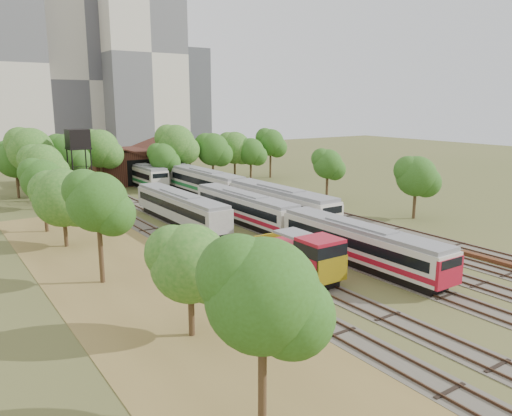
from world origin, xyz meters
TOP-DOWN VIEW (x-y plane):
  - ground at (0.00, 0.00)m, footprint 240.00×240.00m
  - dry_grass_patch at (-18.00, 8.00)m, footprint 14.00×60.00m
  - tracks at (-0.67, 25.00)m, footprint 24.60×80.00m
  - railcar_red_set at (-2.00, 12.95)m, footprint 2.77×34.57m
  - railcar_green_set at (2.00, 37.94)m, footprint 3.09×52.08m
  - railcar_rear at (-2.00, 52.72)m, footprint 2.90×16.08m
  - shunter_locomotive at (-8.00, 4.11)m, footprint 2.81×8.10m
  - old_grey_coach at (-8.00, 25.56)m, footprint 2.80×18.00m
  - water_tower at (-13.63, 44.25)m, footprint 2.82×2.82m
  - rail_pile_far at (8.20, -2.76)m, footprint 0.50×8.04m
  - maintenance_shed at (-1.00, 57.98)m, footprint 16.45×11.55m
  - tree_band_left at (-20.03, 27.59)m, footprint 7.48×76.39m
  - tree_band_far at (-1.10, 49.48)m, footprint 44.77×9.48m
  - tree_band_right at (15.42, 29.06)m, footprint 5.99×39.28m
  - tower_centre at (2.00, 100.00)m, footprint 20.00×18.00m
  - tower_right at (14.00, 92.00)m, footprint 18.00×16.00m
  - tower_far_right at (34.00, 110.00)m, footprint 12.00×12.00m

SIDE VIEW (x-z plane):
  - ground at x=0.00m, z-range 0.00..0.00m
  - dry_grass_patch at x=-18.00m, z-range 0.00..0.04m
  - tracks at x=-0.67m, z-range -0.05..0.14m
  - rail_pile_far at x=8.20m, z-range 0.00..0.26m
  - shunter_locomotive at x=-8.00m, z-range -0.07..3.62m
  - railcar_red_set at x=-2.00m, z-range 0.10..3.52m
  - old_grey_coach at x=-8.00m, z-range 0.16..3.62m
  - railcar_rear at x=-2.00m, z-range 0.10..3.68m
  - railcar_green_set at x=2.00m, z-range 0.11..3.93m
  - maintenance_shed at x=-1.00m, z-range -0.87..6.70m
  - tree_band_right at x=15.42m, z-range 1.35..8.64m
  - tree_band_left at x=-20.03m, z-range 1.11..9.50m
  - tree_band_far at x=-1.10m, z-range 1.21..11.18m
  - water_tower at x=-13.63m, z-range 3.35..13.14m
  - tower_far_right at x=34.00m, z-range 0.00..28.00m
  - tower_centre at x=2.00m, z-range 0.00..36.00m
  - tower_right at x=14.00m, z-range 0.00..48.00m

